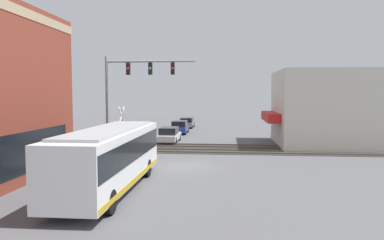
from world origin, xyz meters
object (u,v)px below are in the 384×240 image
Objects in this scene: parked_car_grey at (187,123)px; parked_car_blue at (180,128)px; parked_car_white at (169,135)px; city_bus at (110,156)px; pedestrian_at_crossing at (133,143)px; crossing_signal at (122,126)px.

parked_car_blue is at bearing 180.00° from parked_car_grey.
parked_car_blue reaches higher than parked_car_white.
city_bus reaches higher than pedestrian_at_crossing.
city_bus is 2.25× the size of parked_car_grey.
parked_car_grey is 2.68× the size of pedestrian_at_crossing.
crossing_signal reaches higher than parked_car_blue.
city_bus is 2.44× the size of parked_car_blue.
crossing_signal is 0.79× the size of parked_car_grey.
crossing_signal is 0.82× the size of parked_car_white.
parked_car_blue is at bearing -0.00° from city_bus.
crossing_signal is at bearing 164.46° from parked_car_white.
parked_car_blue is 2.47× the size of pedestrian_at_crossing.
parked_car_white is 8.11m from pedestrian_at_crossing.
pedestrian_at_crossing reaches higher than parked_car_blue.
parked_car_blue is at bearing -5.65° from pedestrian_at_crossing.
crossing_signal is 1.61m from pedestrian_at_crossing.
city_bus is at bearing 180.00° from parked_car_blue.
parked_car_blue is at bearing -8.08° from crossing_signal.
pedestrian_at_crossing is at bearing 174.35° from parked_car_blue.
city_bus is 10.58m from pedestrian_at_crossing.
parked_car_white is 0.96× the size of parked_car_grey.
parked_car_grey is (34.22, -0.00, -1.04)m from city_bus.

